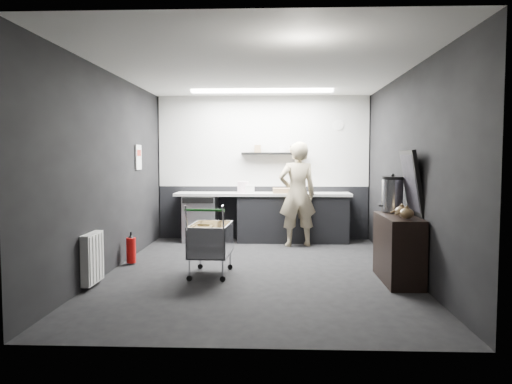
{
  "coord_description": "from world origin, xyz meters",
  "views": [
    {
      "loc": [
        0.26,
        -6.69,
        1.55
      ],
      "look_at": [
        -0.04,
        0.4,
        1.06
      ],
      "focal_mm": 35.0,
      "sensor_mm": 36.0,
      "label": 1
    }
  ],
  "objects": [
    {
      "name": "floor",
      "position": [
        0.0,
        0.0,
        0.0
      ],
      "size": [
        5.5,
        5.5,
        0.0
      ],
      "primitive_type": "plane",
      "color": "black",
      "rests_on": "ground"
    },
    {
      "name": "ceiling",
      "position": [
        0.0,
        0.0,
        2.7
      ],
      "size": [
        5.5,
        5.5,
        0.0
      ],
      "primitive_type": "plane",
      "rotation": [
        3.14,
        0.0,
        0.0
      ],
      "color": "white",
      "rests_on": "wall_back"
    },
    {
      "name": "wall_back",
      "position": [
        0.0,
        2.75,
        1.35
      ],
      "size": [
        5.5,
        0.0,
        5.5
      ],
      "primitive_type": "plane",
      "rotation": [
        1.57,
        0.0,
        0.0
      ],
      "color": "black",
      "rests_on": "floor"
    },
    {
      "name": "wall_front",
      "position": [
        0.0,
        -2.75,
        1.35
      ],
      "size": [
        5.5,
        0.0,
        5.5
      ],
      "primitive_type": "plane",
      "rotation": [
        -1.57,
        0.0,
        0.0
      ],
      "color": "black",
      "rests_on": "floor"
    },
    {
      "name": "wall_left",
      "position": [
        -2.0,
        0.0,
        1.35
      ],
      "size": [
        0.0,
        5.5,
        5.5
      ],
      "primitive_type": "plane",
      "rotation": [
        1.57,
        0.0,
        1.57
      ],
      "color": "black",
      "rests_on": "floor"
    },
    {
      "name": "wall_right",
      "position": [
        2.0,
        0.0,
        1.35
      ],
      "size": [
        0.0,
        5.5,
        5.5
      ],
      "primitive_type": "plane",
      "rotation": [
        1.57,
        0.0,
        -1.57
      ],
      "color": "black",
      "rests_on": "floor"
    },
    {
      "name": "kitchen_wall_panel",
      "position": [
        0.0,
        2.73,
        1.85
      ],
      "size": [
        3.95,
        0.02,
        1.7
      ],
      "primitive_type": "cube",
      "color": "silver",
      "rests_on": "wall_back"
    },
    {
      "name": "dado_panel",
      "position": [
        0.0,
        2.73,
        0.5
      ],
      "size": [
        3.95,
        0.02,
        1.0
      ],
      "primitive_type": "cube",
      "color": "black",
      "rests_on": "wall_back"
    },
    {
      "name": "floating_shelf",
      "position": [
        0.2,
        2.62,
        1.62
      ],
      "size": [
        1.2,
        0.22,
        0.04
      ],
      "primitive_type": "cube",
      "color": "black",
      "rests_on": "wall_back"
    },
    {
      "name": "wall_clock",
      "position": [
        1.4,
        2.72,
        2.15
      ],
      "size": [
        0.2,
        0.03,
        0.2
      ],
      "primitive_type": "cylinder",
      "rotation": [
        1.57,
        0.0,
        0.0
      ],
      "color": "white",
      "rests_on": "wall_back"
    },
    {
      "name": "poster",
      "position": [
        -1.98,
        1.3,
        1.55
      ],
      "size": [
        0.02,
        0.3,
        0.4
      ],
      "primitive_type": "cube",
      "color": "silver",
      "rests_on": "wall_left"
    },
    {
      "name": "poster_red_band",
      "position": [
        -1.98,
        1.3,
        1.62
      ],
      "size": [
        0.02,
        0.22,
        0.1
      ],
      "primitive_type": "cube",
      "color": "red",
      "rests_on": "poster"
    },
    {
      "name": "radiator",
      "position": [
        -1.94,
        -0.9,
        0.35
      ],
      "size": [
        0.1,
        0.5,
        0.6
      ],
      "primitive_type": "cube",
      "color": "white",
      "rests_on": "wall_left"
    },
    {
      "name": "ceiling_strip",
      "position": [
        0.0,
        1.85,
        2.67
      ],
      "size": [
        2.4,
        0.2,
        0.04
      ],
      "primitive_type": "cube",
      "color": "white",
      "rests_on": "ceiling"
    },
    {
      "name": "prep_counter",
      "position": [
        0.14,
        2.42,
        0.46
      ],
      "size": [
        3.2,
        0.61,
        0.9
      ],
      "color": "black",
      "rests_on": "floor"
    },
    {
      "name": "person",
      "position": [
        0.62,
        1.97,
        0.91
      ],
      "size": [
        0.74,
        0.56,
        1.82
      ],
      "primitive_type": "imported",
      "rotation": [
        0.0,
        0.0,
        3.35
      ],
      "color": "beige",
      "rests_on": "floor"
    },
    {
      "name": "shopping_cart",
      "position": [
        -0.61,
        -0.24,
        0.44
      ],
      "size": [
        0.53,
        0.86,
        0.92
      ],
      "color": "silver",
      "rests_on": "floor"
    },
    {
      "name": "sideboard",
      "position": [
        1.79,
        -0.44,
        0.53
      ],
      "size": [
        0.47,
        1.1,
        1.64
      ],
      "color": "black",
      "rests_on": "floor"
    },
    {
      "name": "fire_extinguisher",
      "position": [
        -1.85,
        0.37,
        0.22
      ],
      "size": [
        0.14,
        0.14,
        0.45
      ],
      "color": "red",
      "rests_on": "floor"
    },
    {
      "name": "cardboard_box",
      "position": [
        0.41,
        2.37,
        0.94
      ],
      "size": [
        0.44,
        0.34,
        0.09
      ],
      "primitive_type": "cube",
      "rotation": [
        0.0,
        0.0,
        0.02
      ],
      "color": "#8C6E4A",
      "rests_on": "prep_counter"
    },
    {
      "name": "pink_tub",
      "position": [
        -0.36,
        2.42,
        1.0
      ],
      "size": [
        0.21,
        0.21,
        0.21
      ],
      "primitive_type": "cylinder",
      "color": "white",
      "rests_on": "prep_counter"
    },
    {
      "name": "white_container",
      "position": [
        -0.23,
        2.37,
        0.97
      ],
      "size": [
        0.16,
        0.13,
        0.14
      ],
      "primitive_type": "cube",
      "rotation": [
        0.0,
        0.0,
        -0.02
      ],
      "color": "white",
      "rests_on": "prep_counter"
    }
  ]
}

